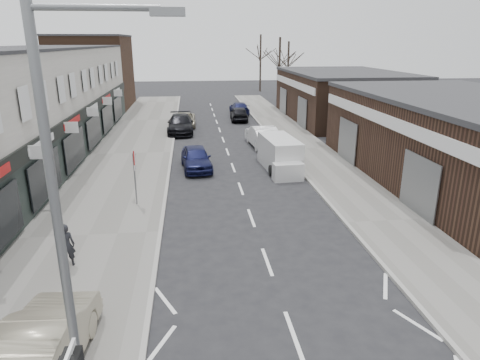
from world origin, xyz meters
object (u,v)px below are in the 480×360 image
object	(u,v)px
warning_sign	(135,162)
sedan_on_pavement	(40,347)
parked_car_right_c	(239,108)
parked_car_left_b	(180,124)
parked_car_right_a	(262,136)
pedestrian	(66,245)
white_van	(280,155)
parked_car_left_c	(184,120)
parked_car_right_b	(239,114)
parked_car_left_a	(196,158)
street_lamp	(70,228)

from	to	relation	value
warning_sign	sedan_on_pavement	size ratio (longest dim) A/B	0.59
warning_sign	parked_car_right_c	world-z (taller)	warning_sign
parked_car_left_b	parked_car_right_a	xyz separation A→B (m)	(6.12, -5.71, 0.03)
warning_sign	parked_car_right_c	bearing A→B (deg)	73.36
sedan_on_pavement	pedestrian	xyz separation A→B (m)	(-0.78, 5.20, 0.02)
white_van	parked_car_right_a	size ratio (longest dim) A/B	1.06
white_van	warning_sign	bearing A→B (deg)	-150.67
white_van	parked_car_left_c	xyz separation A→B (m)	(-5.91, 14.69, -0.30)
warning_sign	pedestrian	xyz separation A→B (m)	(-1.72, -5.67, -1.31)
sedan_on_pavement	parked_car_right_b	xyz separation A→B (m)	(8.35, 33.24, -0.18)
pedestrian	parked_car_right_a	size ratio (longest dim) A/B	0.32
parked_car_right_b	parked_car_left_a	bearing A→B (deg)	77.17
parked_car_left_c	parked_car_right_b	bearing A→B (deg)	24.46
parked_car_left_c	parked_car_right_c	xyz separation A→B (m)	(5.84, 6.39, 0.03)
sedan_on_pavement	parked_car_right_a	size ratio (longest dim) A/B	0.95
parked_car_left_a	parked_car_right_c	size ratio (longest dim) A/B	0.95
street_lamp	parked_car_right_b	xyz separation A→B (m)	(6.77, 35.17, -3.93)
white_van	pedestrian	xyz separation A→B (m)	(-9.68, -11.01, -0.02)
parked_car_right_a	parked_car_right_b	distance (m)	11.01
parked_car_left_c	parked_car_right_a	xyz separation A→B (m)	(5.82, -8.67, 0.18)
white_van	parked_car_left_b	xyz separation A→B (m)	(-6.20, 11.73, -0.15)
parked_car_right_b	white_van	bearing A→B (deg)	94.42
parked_car_right_b	pedestrian	bearing A→B (deg)	74.52
sedan_on_pavement	parked_car_right_a	distance (m)	23.92
sedan_on_pavement	parked_car_left_a	world-z (taller)	sedan_on_pavement
street_lamp	pedestrian	xyz separation A→B (m)	(-2.35, 7.13, -3.73)
parked_car_right_b	parked_car_left_c	bearing A→B (deg)	26.14
parked_car_left_a	parked_car_left_c	size ratio (longest dim) A/B	0.95
street_lamp	sedan_on_pavement	xyz separation A→B (m)	(-1.58, 1.93, -3.75)
street_lamp	parked_car_left_c	xyz separation A→B (m)	(1.42, 32.83, -4.01)
parked_car_left_a	parked_car_left_c	distance (m)	14.12
parked_car_left_c	parked_car_right_a	world-z (taller)	parked_car_right_a
warning_sign	parked_car_left_b	size ratio (longest dim) A/B	0.51
pedestrian	parked_car_right_c	size ratio (longest dim) A/B	0.35
white_van	parked_car_right_c	world-z (taller)	white_van
white_van	parked_car_left_b	bearing A→B (deg)	113.32
parked_car_left_b	parked_car_right_b	distance (m)	7.74
sedan_on_pavement	parked_car_right_b	distance (m)	34.27
street_lamp	white_van	bearing A→B (deg)	68.01
street_lamp	parked_car_left_a	bearing A→B (deg)	83.15
parked_car_left_b	parked_car_right_a	size ratio (longest dim) A/B	1.10
street_lamp	parked_car_right_b	distance (m)	36.03
street_lamp	parked_car_right_c	world-z (taller)	street_lamp
pedestrian	parked_car_left_a	xyz separation A→B (m)	(4.61, 11.60, -0.18)
parked_car_right_a	parked_car_right_c	distance (m)	15.05
pedestrian	parked_car_left_b	distance (m)	23.01
street_lamp	white_van	size ratio (longest dim) A/B	1.58
street_lamp	parked_car_left_b	world-z (taller)	street_lamp
parked_car_left_c	white_van	bearing A→B (deg)	-67.22
parked_car_left_a	white_van	bearing A→B (deg)	-11.52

